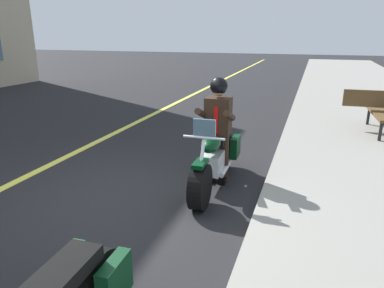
# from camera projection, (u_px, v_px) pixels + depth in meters

# --- Properties ---
(ground_plane) EXTENTS (80.00, 80.00, 0.00)m
(ground_plane) POSITION_uv_depth(u_px,v_px,m) (119.00, 201.00, 5.29)
(ground_plane) COLOR black
(lane_center_stripe) EXTENTS (60.00, 0.16, 0.01)m
(lane_center_stripe) POSITION_uv_depth(u_px,v_px,m) (14.00, 183.00, 5.90)
(lane_center_stripe) COLOR #E5DB4C
(lane_center_stripe) RESTS_ON ground_plane
(motorcycle_main) EXTENTS (2.22, 0.63, 1.26)m
(motorcycle_main) POSITION_uv_depth(u_px,v_px,m) (215.00, 159.00, 5.70)
(motorcycle_main) COLOR black
(motorcycle_main) RESTS_ON ground_plane
(rider_main) EXTENTS (0.63, 0.56, 1.74)m
(rider_main) POSITION_uv_depth(u_px,v_px,m) (218.00, 121.00, 5.69)
(rider_main) COLOR black
(rider_main) RESTS_ON ground_plane
(bench_sidewalk) EXTENTS (1.82, 1.80, 0.95)m
(bench_sidewalk) POSITION_uv_depth(u_px,v_px,m) (384.00, 108.00, 8.27)
(bench_sidewalk) COLOR brown
(bench_sidewalk) RESTS_ON sidewalk_curb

